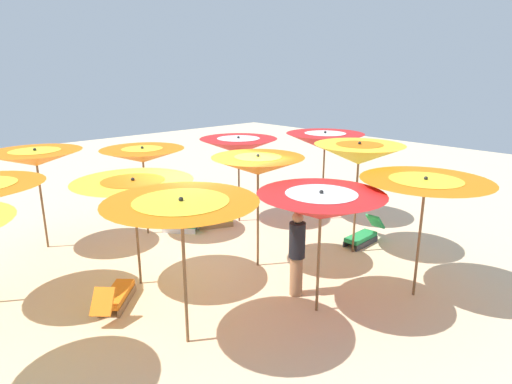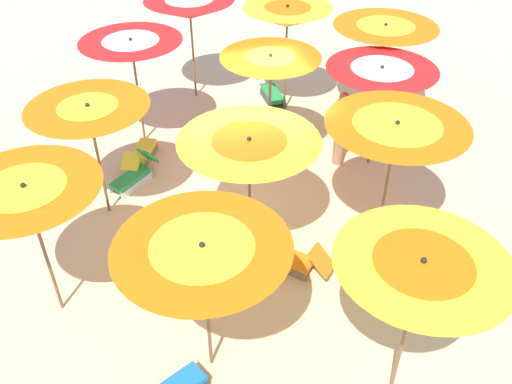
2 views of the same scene
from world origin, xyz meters
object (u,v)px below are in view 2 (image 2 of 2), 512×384
beach_umbrella_1 (287,17)px  beach_umbrella_4 (270,66)px  beach_umbrella_2 (190,9)px  beach_umbrella_10 (203,256)px  lounger_2 (133,175)px  beach_umbrella_5 (132,50)px  beach_umbrella_7 (249,148)px  beach_umbrella_11 (27,197)px  lounger_3 (272,91)px  beach_umbrella_8 (89,115)px  beach_umbrella_3 (381,79)px  beach_umbrella_0 (385,32)px  beachgoer_0 (341,128)px  lounger_4 (290,258)px  lounger_0 (141,154)px  beach_umbrella_6 (395,135)px  beach_umbrella_9 (420,275)px

beach_umbrella_1 → beach_umbrella_4: (2.11, -0.98, -0.10)m
beach_umbrella_2 → beach_umbrella_10: bearing=-8.3°
lounger_2 → beach_umbrella_5: bearing=-145.0°
beach_umbrella_7 → lounger_2: 3.38m
beach_umbrella_7 → beach_umbrella_1: bearing=155.7°
beach_umbrella_10 → beach_umbrella_11: size_ratio=0.95×
beach_umbrella_2 → lounger_2: (3.42, -1.85, -2.02)m
beach_umbrella_2 → beach_umbrella_10: 8.02m
lounger_3 → beach_umbrella_10: bearing=-24.0°
beach_umbrella_8 → lounger_3: bearing=129.9°
beach_umbrella_3 → beach_umbrella_11: beach_umbrella_11 is taller
beach_umbrella_0 → beachgoer_0: size_ratio=1.40×
beach_umbrella_1 → lounger_4: bearing=-16.1°
beach_umbrella_2 → beach_umbrella_5: size_ratio=1.05×
beach_umbrella_1 → lounger_0: (1.36, -3.58, -2.12)m
lounger_0 → lounger_4: bearing=-126.4°
beach_umbrella_4 → beach_umbrella_7: 2.48m
beachgoer_0 → beach_umbrella_6: bearing=-34.5°
beach_umbrella_4 → beach_umbrella_8: size_ratio=1.08×
beach_umbrella_11 → beachgoer_0: size_ratio=1.46×
beach_umbrella_8 → beachgoer_0: bearing=94.9°
lounger_4 → beachgoer_0: size_ratio=0.74×
beachgoer_0 → beach_umbrella_7: bearing=-82.1°
beach_umbrella_0 → lounger_3: (-1.49, -2.10, -1.87)m
lounger_3 → beach_umbrella_11: bearing=-43.0°
lounger_0 → beachgoer_0: bearing=-80.8°
beach_umbrella_10 → beach_umbrella_6: bearing=118.7°
beach_umbrella_4 → lounger_2: bearing=-89.7°
beach_umbrella_8 → beach_umbrella_11: size_ratio=0.95×
beach_umbrella_11 → lounger_2: 3.79m
beach_umbrella_0 → beach_umbrella_3: (1.76, -0.90, -0.15)m
beach_umbrella_7 → lounger_4: bearing=32.7°
beach_umbrella_5 → lounger_3: (-1.15, 3.29, -1.92)m
beach_umbrella_5 → beach_umbrella_4: bearing=56.8°
beach_umbrella_5 → beach_umbrella_9: bearing=19.9°
beach_umbrella_3 → beach_umbrella_4: 2.12m
lounger_4 → beach_umbrella_11: bearing=43.8°
beach_umbrella_2 → beach_umbrella_4: (3.41, 0.97, -0.02)m
beach_umbrella_1 → beach_umbrella_7: 4.81m
beach_umbrella_0 → beach_umbrella_5: size_ratio=0.96×
beach_umbrella_0 → beach_umbrella_9: beach_umbrella_9 is taller
lounger_2 → beachgoer_0: beachgoer_0 is taller
beach_umbrella_4 → lounger_2: 3.45m
beach_umbrella_3 → beach_umbrella_6: 2.32m
beach_umbrella_0 → beach_umbrella_3: bearing=-27.0°
beach_umbrella_0 → lounger_4: 5.80m
beach_umbrella_8 → lounger_4: size_ratio=1.89×
lounger_2 → lounger_4: 3.80m
beach_umbrella_6 → beach_umbrella_8: size_ratio=1.03×
beach_umbrella_3 → beachgoer_0: 1.26m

